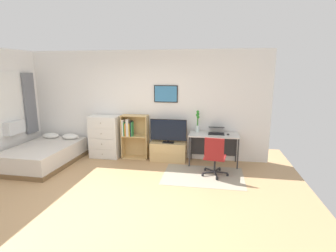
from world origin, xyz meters
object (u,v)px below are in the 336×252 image
dresser (105,137)px  office_chair (215,156)px  bed (45,154)px  television (168,131)px  bamboo_vase (198,121)px  laptop (216,131)px  desk (214,139)px  computer_mouse (228,134)px  tv_stand (168,151)px  bookshelf (133,133)px

dresser → office_chair: dresser is taller
bed → television: bearing=15.4°
television → bamboo_vase: size_ratio=1.69×
bed → laptop: bearing=11.8°
dresser → desk: size_ratio=0.93×
bed → office_chair: 4.01m
television → desk: 1.11m
bed → office_chair: office_chair is taller
laptop → bamboo_vase: 0.50m
dresser → desk: (2.75, 0.01, 0.06)m
dresser → office_chair: (2.78, -0.82, -0.08)m
television → computer_mouse: 1.43m
computer_mouse → tv_stand: bearing=175.4°
dresser → tv_stand: 1.68m
television → office_chair: size_ratio=1.04×
laptop → bamboo_vase: bamboo_vase is taller
bookshelf → desk: 2.04m
bookshelf → office_chair: size_ratio=1.30×
bookshelf → computer_mouse: 2.37m
desk → laptop: (0.05, 0.02, 0.20)m
dresser → bamboo_vase: (2.36, 0.10, 0.46)m
laptop → tv_stand: bearing=-179.8°
bookshelf → dresser: bearing=-174.4°
bed → bamboo_vase: 3.76m
tv_stand → dresser: bearing=-179.5°
television → office_chair: 1.42m
bed → computer_mouse: bearing=9.5°
television → laptop: (1.15, 0.03, 0.05)m
dresser → desk: bearing=0.2°
bookshelf → laptop: bookshelf is taller
laptop → computer_mouse: (0.27, -0.13, -0.05)m
dresser → laptop: bearing=0.5°
tv_stand → desk: 1.16m
laptop → bamboo_vase: bearing=170.9°
laptop → office_chair: bearing=-92.3°
bed → television: television is taller
bed → laptop: laptop is taller
bed → laptop: (4.03, 0.78, 0.57)m
bed → computer_mouse: 4.38m
bed → dresser: dresser is taller
office_chair → tv_stand: bearing=150.5°
laptop → computer_mouse: bearing=-25.5°
tv_stand → desk: desk is taller
bed → bamboo_vase: size_ratio=3.68×
computer_mouse → dresser: bearing=178.1°
tv_stand → computer_mouse: size_ratio=8.44×
desk → computer_mouse: bearing=-18.9°
dresser → computer_mouse: dresser is taller
bookshelf → television: bearing=-4.8°
bed → bamboo_vase: bamboo_vase is taller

